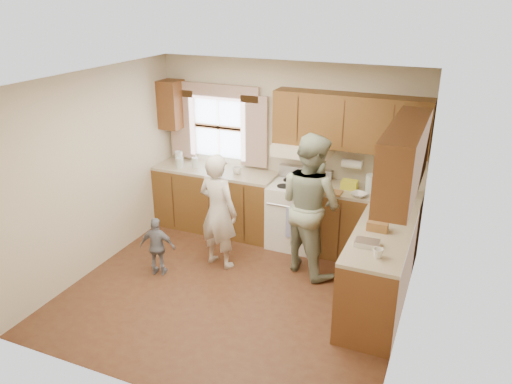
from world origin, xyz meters
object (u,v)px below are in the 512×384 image
at_px(stove, 298,214).
at_px(woman_left, 218,211).
at_px(woman_right, 310,205).
at_px(child, 158,247).

bearing_deg(stove, woman_left, -129.43).
relative_size(woman_left, woman_right, 0.84).
height_order(woman_right, child, woman_right).
distance_m(woman_left, woman_right, 1.16).
xyz_separation_m(stove, woman_left, (-0.76, -0.93, 0.29)).
height_order(woman_left, woman_right, woman_right).
distance_m(woman_left, child, 0.87).
xyz_separation_m(woman_left, child, (-0.59, -0.51, -0.37)).
bearing_deg(woman_right, woman_left, 46.43).
bearing_deg(woman_right, child, 55.93).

